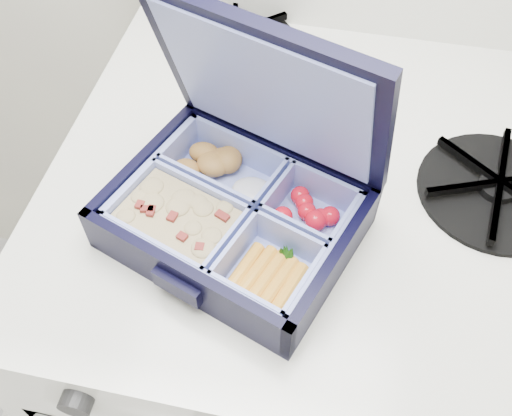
% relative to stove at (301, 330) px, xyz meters
% --- Properties ---
extents(stove, '(0.61, 0.61, 0.92)m').
position_rel_stove_xyz_m(stove, '(0.00, 0.00, 0.00)').
color(stove, silver).
rests_on(stove, floor).
extents(bento_box, '(0.28, 0.25, 0.06)m').
position_rel_stove_xyz_m(bento_box, '(-0.08, -0.12, 0.49)').
color(bento_box, black).
rests_on(bento_box, stove).
extents(burner_grate, '(0.22, 0.22, 0.02)m').
position_rel_stove_xyz_m(burner_grate, '(0.19, -0.01, 0.47)').
color(burner_grate, black).
rests_on(burner_grate, stove).
extents(burner_grate_rear, '(0.21, 0.21, 0.02)m').
position_rel_stove_xyz_m(burner_grate_rear, '(-0.15, 0.18, 0.47)').
color(burner_grate_rear, black).
rests_on(burner_grate_rear, stove).
extents(fork, '(0.10, 0.17, 0.01)m').
position_rel_stove_xyz_m(fork, '(-0.04, 0.01, 0.46)').
color(fork, '#A8A8A8').
rests_on(fork, stove).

